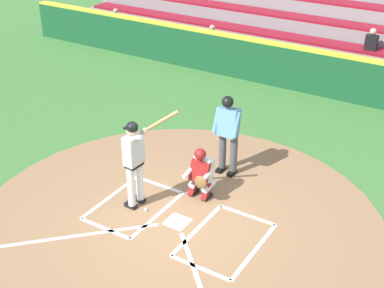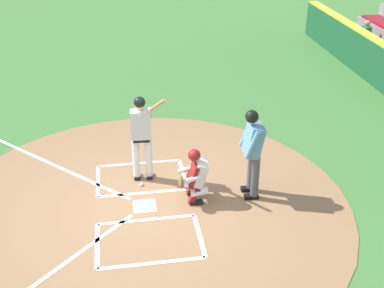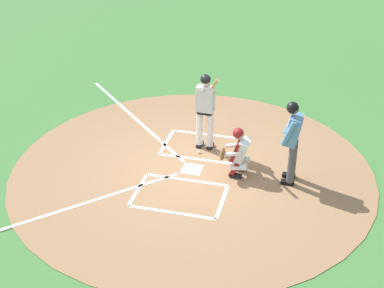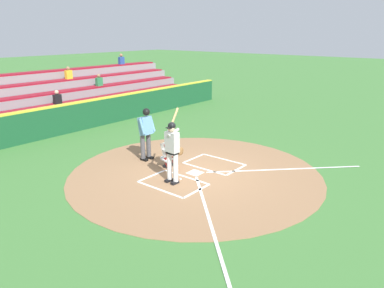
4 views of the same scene
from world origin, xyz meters
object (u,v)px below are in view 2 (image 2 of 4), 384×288
Objects in this scene: batter at (142,133)px; plate_umpire at (253,148)px; baseball at (141,185)px; catcher at (195,174)px.

batter is 1.14× the size of plate_umpire.
baseball is (-0.27, 0.08, -1.06)m from batter.
baseball is at bearing 72.85° from plate_umpire.
baseball is at bearing 56.90° from catcher.
batter is 28.76× the size of baseball.
batter is 2.26m from plate_umpire.
batter is at bearing 65.71° from plate_umpire.
baseball is at bearing 164.33° from batter.
baseball is (0.66, 1.02, -0.55)m from catcher.
catcher is 1.22m from plate_umpire.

